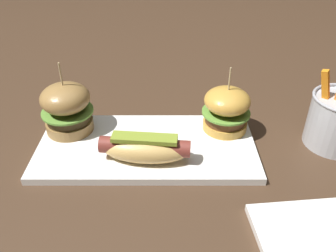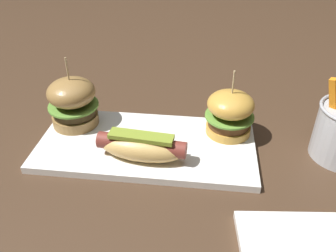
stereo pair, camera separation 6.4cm
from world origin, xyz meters
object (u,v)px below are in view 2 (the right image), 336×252
platter_main (147,145)px  slider_right (230,113)px  hot_dog (144,147)px  slider_left (73,102)px

platter_main → slider_right: (0.16, 0.05, 0.05)m
platter_main → hot_dog: bearing=-84.8°
slider_left → platter_main: bearing=-17.0°
platter_main → slider_right: bearing=18.7°
hot_dog → slider_left: (-0.16, 0.10, 0.03)m
platter_main → slider_right: 0.17m
platter_main → hot_dog: (0.00, -0.05, 0.03)m
slider_left → slider_right: size_ratio=1.09×
hot_dog → platter_main: bearing=95.2°
hot_dog → slider_right: slider_right is taller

